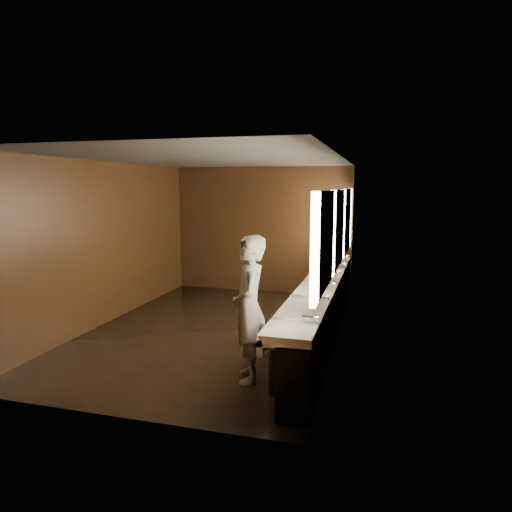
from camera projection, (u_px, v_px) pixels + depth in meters
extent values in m
plane|color=black|center=(216.00, 330.00, 7.60)|extent=(6.00, 6.00, 0.00)
cube|color=#2D2D2B|center=(213.00, 159.00, 7.18)|extent=(4.00, 6.00, 0.02)
cube|color=black|center=(262.00, 230.00, 10.25)|extent=(4.00, 0.02, 2.80)
cube|color=black|center=(108.00, 285.00, 4.53)|extent=(4.00, 0.02, 2.80)
cube|color=black|center=(107.00, 243.00, 7.92)|extent=(0.02, 6.00, 2.80)
cube|color=black|center=(339.00, 252.00, 6.86)|extent=(0.02, 6.00, 2.80)
cube|color=black|center=(326.00, 315.00, 7.06)|extent=(0.36, 5.40, 0.81)
cube|color=silver|center=(320.00, 286.00, 7.02)|extent=(0.55, 5.40, 0.12)
cube|color=silver|center=(304.00, 290.00, 7.10)|extent=(0.06, 5.40, 0.18)
cylinder|color=silver|center=(311.00, 317.00, 4.85)|extent=(0.18, 0.04, 0.04)
cylinder|color=silver|center=(321.00, 298.00, 5.69)|extent=(0.18, 0.04, 0.04)
cylinder|color=silver|center=(329.00, 284.00, 6.53)|extent=(0.18, 0.04, 0.04)
cylinder|color=silver|center=(335.00, 273.00, 7.37)|extent=(0.18, 0.04, 0.04)
cylinder|color=silver|center=(340.00, 264.00, 8.21)|extent=(0.18, 0.04, 0.04)
cylinder|color=silver|center=(344.00, 257.00, 9.04)|extent=(0.18, 0.04, 0.04)
cube|color=#FCE3C1|center=(315.00, 250.00, 4.53)|extent=(0.06, 0.22, 1.15)
cube|color=white|center=(326.00, 240.00, 5.29)|extent=(0.03, 1.32, 1.15)
cube|color=#FCE3C1|center=(332.00, 234.00, 6.06)|extent=(0.06, 0.23, 1.15)
cube|color=white|center=(339.00, 228.00, 6.81)|extent=(0.03, 1.32, 1.15)
cube|color=#FCE3C1|center=(343.00, 224.00, 7.58)|extent=(0.06, 0.23, 1.15)
cube|color=white|center=(347.00, 221.00, 8.34)|extent=(0.03, 1.32, 1.15)
cube|color=#FCE3C1|center=(349.00, 218.00, 9.10)|extent=(0.06, 0.22, 1.15)
imported|color=#99B4E4|center=(249.00, 309.00, 5.54)|extent=(0.61, 0.76, 1.80)
cylinder|color=black|center=(284.00, 369.00, 5.27)|extent=(0.40, 0.40, 0.55)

